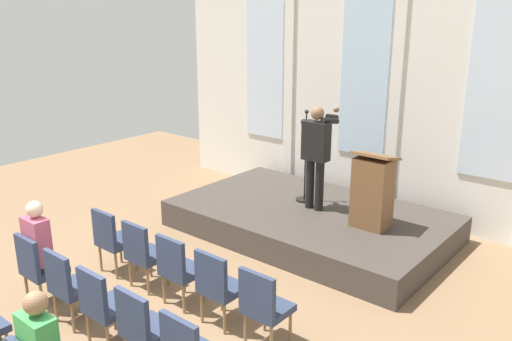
{
  "coord_description": "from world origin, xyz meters",
  "views": [
    {
      "loc": [
        4.46,
        -2.38,
        3.54
      ],
      "look_at": [
        0.01,
        2.97,
        1.41
      ],
      "focal_mm": 37.2,
      "sensor_mm": 36.0,
      "label": 1
    }
  ],
  "objects_px": {
    "chair_r0_c2": "(178,266)",
    "chair_r1_c0": "(38,265)",
    "chair_r0_c4": "(263,304)",
    "chair_r0_c1": "(143,251)",
    "chair_r1_c1": "(68,283)",
    "audience_r1_c0": "(42,247)",
    "mic_stand": "(305,182)",
    "chair_r0_c0": "(112,237)",
    "lectern": "(373,191)",
    "chair_r1_c3": "(143,325)",
    "speaker": "(316,150)",
    "chair_r0_c3": "(218,284)",
    "chair_r1_c2": "(103,302)"
  },
  "relations": [
    {
      "from": "mic_stand",
      "to": "audience_r1_c0",
      "type": "relative_size",
      "value": 1.15
    },
    {
      "from": "chair_r0_c0",
      "to": "chair_r1_c3",
      "type": "distance_m",
      "value": 2.28
    },
    {
      "from": "chair_r0_c2",
      "to": "chair_r1_c0",
      "type": "height_order",
      "value": "same"
    },
    {
      "from": "speaker",
      "to": "audience_r1_c0",
      "type": "height_order",
      "value": "speaker"
    },
    {
      "from": "chair_r1_c1",
      "to": "lectern",
      "type": "bearing_deg",
      "value": 65.74
    },
    {
      "from": "chair_r0_c2",
      "to": "chair_r1_c0",
      "type": "xyz_separation_m",
      "value": [
        -1.34,
        -1.08,
        0.0
      ]
    },
    {
      "from": "speaker",
      "to": "chair_r0_c1",
      "type": "bearing_deg",
      "value": -103.55
    },
    {
      "from": "chair_r0_c3",
      "to": "chair_r0_c4",
      "type": "bearing_deg",
      "value": 0.0
    },
    {
      "from": "chair_r0_c0",
      "to": "chair_r0_c1",
      "type": "distance_m",
      "value": 0.67
    },
    {
      "from": "chair_r0_c3",
      "to": "chair_r0_c4",
      "type": "relative_size",
      "value": 1.0
    },
    {
      "from": "chair_r0_c0",
      "to": "audience_r1_c0",
      "type": "height_order",
      "value": "audience_r1_c0"
    },
    {
      "from": "speaker",
      "to": "chair_r0_c0",
      "type": "bearing_deg",
      "value": -115.15
    },
    {
      "from": "chair_r0_c1",
      "to": "chair_r1_c3",
      "type": "bearing_deg",
      "value": -38.91
    },
    {
      "from": "audience_r1_c0",
      "to": "chair_r1_c2",
      "type": "relative_size",
      "value": 1.44
    },
    {
      "from": "chair_r0_c1",
      "to": "chair_r1_c0",
      "type": "relative_size",
      "value": 1.0
    },
    {
      "from": "mic_stand",
      "to": "lectern",
      "type": "relative_size",
      "value": 1.34
    },
    {
      "from": "chair_r1_c3",
      "to": "speaker",
      "type": "bearing_deg",
      "value": 98.95
    },
    {
      "from": "lectern",
      "to": "audience_r1_c0",
      "type": "xyz_separation_m",
      "value": [
        -2.44,
        -3.84,
        -0.23
      ]
    },
    {
      "from": "chair_r0_c4",
      "to": "chair_r1_c0",
      "type": "relative_size",
      "value": 1.0
    },
    {
      "from": "audience_r1_c0",
      "to": "chair_r1_c3",
      "type": "distance_m",
      "value": 2.02
    },
    {
      "from": "speaker",
      "to": "chair_r1_c1",
      "type": "relative_size",
      "value": 1.78
    },
    {
      "from": "lectern",
      "to": "speaker",
      "type": "bearing_deg",
      "value": 174.98
    },
    {
      "from": "mic_stand",
      "to": "chair_r1_c3",
      "type": "relative_size",
      "value": 1.65
    },
    {
      "from": "audience_r1_c0",
      "to": "chair_r1_c3",
      "type": "bearing_deg",
      "value": -2.26
    },
    {
      "from": "lectern",
      "to": "chair_r0_c2",
      "type": "distance_m",
      "value": 3.08
    },
    {
      "from": "chair_r0_c0",
      "to": "chair_r1_c3",
      "type": "bearing_deg",
      "value": -28.29
    },
    {
      "from": "mic_stand",
      "to": "audience_r1_c0",
      "type": "distance_m",
      "value": 4.26
    },
    {
      "from": "speaker",
      "to": "chair_r0_c4",
      "type": "relative_size",
      "value": 1.78
    },
    {
      "from": "chair_r0_c1",
      "to": "chair_r1_c1",
      "type": "distance_m",
      "value": 1.08
    },
    {
      "from": "lectern",
      "to": "chair_r1_c1",
      "type": "bearing_deg",
      "value": -114.26
    },
    {
      "from": "chair_r0_c1",
      "to": "chair_r1_c1",
      "type": "xyz_separation_m",
      "value": [
        0.0,
        -1.08,
        0.0
      ]
    },
    {
      "from": "chair_r0_c2",
      "to": "chair_r1_c0",
      "type": "bearing_deg",
      "value": -141.09
    },
    {
      "from": "chair_r0_c2",
      "to": "chair_r1_c2",
      "type": "bearing_deg",
      "value": -90.0
    },
    {
      "from": "chair_r1_c2",
      "to": "chair_r0_c3",
      "type": "bearing_deg",
      "value": 58.22
    },
    {
      "from": "audience_r1_c0",
      "to": "chair_r1_c1",
      "type": "height_order",
      "value": "audience_r1_c0"
    },
    {
      "from": "lectern",
      "to": "chair_r0_c0",
      "type": "distance_m",
      "value": 3.77
    },
    {
      "from": "audience_r1_c0",
      "to": "chair_r1_c3",
      "type": "height_order",
      "value": "audience_r1_c0"
    },
    {
      "from": "chair_r0_c1",
      "to": "chair_r0_c2",
      "type": "relative_size",
      "value": 1.0
    },
    {
      "from": "speaker",
      "to": "mic_stand",
      "type": "relative_size",
      "value": 1.08
    },
    {
      "from": "chair_r0_c1",
      "to": "chair_r1_c0",
      "type": "xyz_separation_m",
      "value": [
        -0.67,
        -1.08,
        0.0
      ]
    },
    {
      "from": "audience_r1_c0",
      "to": "chair_r1_c2",
      "type": "height_order",
      "value": "audience_r1_c0"
    },
    {
      "from": "chair_r0_c2",
      "to": "speaker",
      "type": "bearing_deg",
      "value": 89.27
    },
    {
      "from": "chair_r0_c4",
      "to": "lectern",
      "type": "bearing_deg",
      "value": 94.88
    },
    {
      "from": "chair_r1_c3",
      "to": "audience_r1_c0",
      "type": "bearing_deg",
      "value": 177.74
    },
    {
      "from": "audience_r1_c0",
      "to": "mic_stand",
      "type": "bearing_deg",
      "value": 75.86
    },
    {
      "from": "chair_r0_c2",
      "to": "lectern",
      "type": "bearing_deg",
      "value": 68.87
    },
    {
      "from": "audience_r1_c0",
      "to": "chair_r1_c3",
      "type": "xyz_separation_m",
      "value": [
        2.01,
        -0.08,
        -0.22
      ]
    },
    {
      "from": "mic_stand",
      "to": "chair_r1_c1",
      "type": "bearing_deg",
      "value": -95.03
    },
    {
      "from": "chair_r0_c1",
      "to": "chair_r1_c2",
      "type": "height_order",
      "value": "same"
    },
    {
      "from": "chair_r0_c2",
      "to": "chair_r1_c1",
      "type": "bearing_deg",
      "value": -121.78
    }
  ]
}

